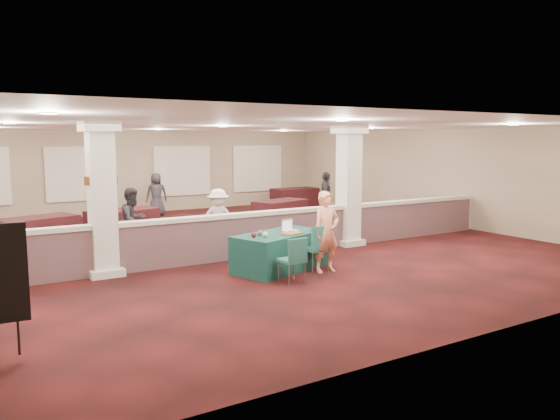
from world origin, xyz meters
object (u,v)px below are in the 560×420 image
far_table_front_left (38,232)px  attendee_a (133,221)px  conf_chair_side (294,257)px  far_table_front_right (280,212)px  conf_chair_main (318,244)px  far_table_back_center (116,225)px  attendee_c (326,197)px  far_table_front_center (123,223)px  far_table_back_right (295,197)px  attendee_b (218,218)px  woman (326,232)px  far_table_back_left (1,234)px  attendee_d (157,194)px  near_table (280,251)px

far_table_front_left → attendee_a: 2.92m
conf_chair_side → far_table_front_right: size_ratio=0.48×
conf_chair_main → far_table_back_center: size_ratio=0.62×
attendee_c → conf_chair_side: bearing=177.3°
far_table_front_center → far_table_back_right: size_ratio=1.02×
far_table_front_left → attendee_b: bearing=-32.8°
woman → far_table_front_left: (-4.86, 6.30, -0.48)m
far_table_back_right → far_table_back_left: bearing=-164.1°
far_table_front_left → far_table_back_center: bearing=14.8°
far_table_back_left → attendee_d: attendee_d is taller
far_table_front_left → far_table_back_right: bearing=19.9°
conf_chair_main → far_table_front_right: 7.14m
attendee_c → attendee_b: bearing=151.1°
near_table → conf_chair_main: conf_chair_main is taller
far_table_front_right → attendee_d: (-3.02, 4.00, 0.42)m
attendee_a → conf_chair_side: bearing=-101.2°
far_table_front_center → attendee_a: attendee_a is taller
far_table_back_left → far_table_front_right: bearing=-2.3°
conf_chair_main → far_table_front_center: size_ratio=0.52×
far_table_back_right → conf_chair_side: bearing=-123.2°
far_table_back_center → attendee_d: 4.46m
far_table_front_right → far_table_back_center: 5.54m
near_table → attendee_c: size_ratio=1.22×
far_table_front_center → far_table_back_right: far_table_front_center is taller
far_table_back_center → attendee_d: (2.51, 3.65, 0.47)m
conf_chair_main → conf_chair_side: 1.10m
conf_chair_main → far_table_back_right: bearing=59.3°
far_table_front_left → attendee_c: (9.19, -0.42, 0.47)m
conf_chair_main → far_table_back_center: conf_chair_main is taller
far_table_back_left → attendee_c: (10.04, -1.01, 0.54)m
attendee_a → far_table_back_left: bearing=102.7°
far_table_front_left → far_table_front_center: bearing=9.3°
far_table_back_center → attendee_b: size_ratio=1.06×
far_table_front_right → far_table_back_left: bearing=177.7°
attendee_b → attendee_d: 6.89m
near_table → far_table_back_center: near_table is taller
conf_chair_main → conf_chair_side: bearing=-150.4°
attendee_b → far_table_front_center: bearing=141.8°
far_table_front_right → far_table_back_right: far_table_back_right is taller
far_table_back_left → near_table: bearing=-51.3°
far_table_front_right → far_table_back_right: bearing=50.8°
near_table → far_table_back_center: size_ratio=1.29×
conf_chair_side → far_table_back_left: (-4.60, 7.34, -0.21)m
woman → far_table_back_center: 7.40m
attendee_a → attendee_c: size_ratio=0.95×
conf_chair_side → attendee_d: 11.04m
attendee_d → far_table_back_center: bearing=65.8°
near_table → woman: woman is taller
woman → far_table_front_right: (2.89, 6.55, -0.49)m
far_table_front_left → far_table_back_center: size_ratio=1.19×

